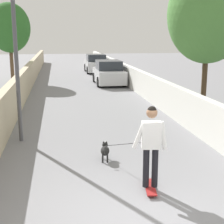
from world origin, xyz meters
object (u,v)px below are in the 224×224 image
(dog, at_px, (105,150))
(car_near, at_px, (109,73))
(lamp_post, at_px, (15,31))
(car_far, at_px, (96,64))
(tree_right_near, at_px, (208,15))
(skateboard, at_px, (150,187))
(tree_left_mid, at_px, (10,28))
(person_skateboarder, at_px, (151,140))

(dog, height_order, car_near, car_near)
(lamp_post, bearing_deg, car_far, -13.17)
(tree_right_near, bearing_deg, skateboard, 148.21)
(tree_right_near, height_order, dog, tree_right_near)
(skateboard, relative_size, car_far, 0.21)
(lamp_post, height_order, car_far, lamp_post)
(tree_left_mid, xyz_separation_m, skateboard, (-17.80, -4.87, -3.53))
(dog, bearing_deg, car_far, -5.83)
(lamp_post, xyz_separation_m, dog, (-2.05, -2.29, -2.97))
(tree_right_near, bearing_deg, dog, 134.24)
(lamp_post, distance_m, car_far, 19.62)
(tree_left_mid, bearing_deg, lamp_post, -172.19)
(tree_right_near, height_order, car_far, tree_right_near)
(tree_right_near, xyz_separation_m, car_near, (9.20, 2.43, -3.18))
(tree_right_near, bearing_deg, car_far, 8.37)
(skateboard, bearing_deg, person_skateboarder, 90.00)
(car_near, bearing_deg, lamp_post, 159.09)
(tree_left_mid, relative_size, car_near, 1.35)
(person_skateboarder, distance_m, dog, 2.12)
(tree_right_near, xyz_separation_m, lamp_post, (-2.41, 6.87, -0.65))
(tree_right_near, bearing_deg, car_near, 14.81)
(person_skateboarder, relative_size, car_near, 0.44)
(tree_right_near, xyz_separation_m, skateboard, (-6.30, 3.90, -3.82))
(person_skateboarder, distance_m, car_far, 22.89)
(lamp_post, xyz_separation_m, car_far, (18.95, -4.43, -2.53))
(skateboard, xyz_separation_m, person_skateboarder, (0.00, 0.00, 1.01))
(tree_left_mid, height_order, lamp_post, tree_left_mid)
(tree_right_near, height_order, car_near, tree_right_near)
(skateboard, distance_m, car_far, 22.90)
(lamp_post, distance_m, car_near, 12.68)
(lamp_post, xyz_separation_m, skateboard, (-3.89, -2.97, -3.18))
(dog, relative_size, car_near, 0.55)
(lamp_post, xyz_separation_m, car_near, (11.61, -4.43, -2.53))
(car_far, bearing_deg, skateboard, 176.32)
(tree_left_mid, height_order, car_near, tree_left_mid)
(lamp_post, height_order, skateboard, lamp_post)
(person_skateboarder, relative_size, car_far, 0.44)
(dog, xyz_separation_m, car_far, (21.00, -2.14, 0.44))
(skateboard, xyz_separation_m, car_near, (15.50, -1.47, 0.65))
(person_skateboarder, bearing_deg, car_near, -5.41)
(tree_right_near, distance_m, dog, 7.34)
(lamp_post, height_order, person_skateboarder, lamp_post)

